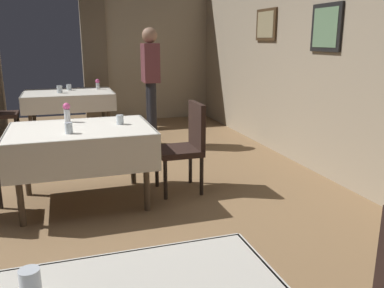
# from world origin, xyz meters

# --- Properties ---
(ground) EXTENTS (10.08, 10.08, 0.00)m
(ground) POSITION_xyz_m (0.00, 0.00, 0.00)
(ground) COLOR olive
(wall_right) EXTENTS (0.16, 8.40, 3.00)m
(wall_right) POSITION_xyz_m (3.20, 0.00, 1.50)
(wall_right) COLOR tan
(wall_right) RESTS_ON ground
(wall_back) EXTENTS (6.40, 0.27, 3.00)m
(wall_back) POSITION_xyz_m (0.00, 4.18, 1.51)
(wall_back) COLOR tan
(wall_back) RESTS_ON ground
(dining_table_mid) EXTENTS (1.32, 0.98, 0.75)m
(dining_table_mid) POSITION_xyz_m (0.44, 0.10, 0.64)
(dining_table_mid) COLOR #4C3D2D
(dining_table_mid) RESTS_ON ground
(dining_table_far) EXTENTS (1.37, 1.06, 0.75)m
(dining_table_far) POSITION_xyz_m (0.39, 2.95, 0.66)
(dining_table_far) COLOR #4C3D2D
(dining_table_far) RESTS_ON ground
(chair_mid_right) EXTENTS (0.44, 0.44, 0.93)m
(chair_mid_right) POSITION_xyz_m (1.48, 0.13, 0.52)
(chair_mid_right) COLOR black
(chair_mid_right) RESTS_ON ground
(glass_near_b) EXTENTS (0.07, 0.07, 0.12)m
(glass_near_b) POSITION_xyz_m (0.16, -2.54, 0.81)
(glass_near_b) COLOR silver
(glass_near_b) RESTS_ON dining_table_near
(flower_vase_mid) EXTENTS (0.07, 0.07, 0.19)m
(flower_vase_mid) POSITION_xyz_m (0.33, 0.42, 0.85)
(flower_vase_mid) COLOR silver
(flower_vase_mid) RESTS_ON dining_table_mid
(glass_mid_b) EXTENTS (0.07, 0.07, 0.09)m
(glass_mid_b) POSITION_xyz_m (0.82, 0.15, 0.80)
(glass_mid_b) COLOR silver
(glass_mid_b) RESTS_ON dining_table_mid
(glass_mid_c) EXTENTS (0.07, 0.07, 0.10)m
(glass_mid_c) POSITION_xyz_m (0.33, -0.12, 0.80)
(glass_mid_c) COLOR silver
(glass_mid_c) RESTS_ON dining_table_mid
(flower_vase_far) EXTENTS (0.07, 0.07, 0.17)m
(flower_vase_far) POSITION_xyz_m (0.87, 3.15, 0.84)
(flower_vase_far) COLOR silver
(flower_vase_far) RESTS_ON dining_table_far
(glass_far_b) EXTENTS (0.08, 0.08, 0.12)m
(glass_far_b) POSITION_xyz_m (0.26, 2.82, 0.81)
(glass_far_b) COLOR silver
(glass_far_b) RESTS_ON dining_table_far
(glass_far_c) EXTENTS (0.08, 0.08, 0.10)m
(glass_far_c) POSITION_xyz_m (0.41, 3.15, 0.80)
(glass_far_c) COLOR silver
(glass_far_c) RESTS_ON dining_table_far
(person_waiter_by_doorway) EXTENTS (0.23, 0.37, 1.72)m
(person_waiter_by_doorway) POSITION_xyz_m (1.54, 2.08, 1.02)
(person_waiter_by_doorway) COLOR black
(person_waiter_by_doorway) RESTS_ON ground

